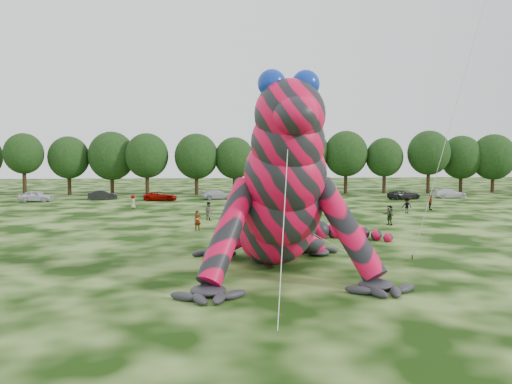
{
  "coord_description": "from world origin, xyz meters",
  "views": [
    {
      "loc": [
        -8.1,
        -20.41,
        5.84
      ],
      "look_at": [
        -5.65,
        5.76,
        4.0
      ],
      "focal_mm": 35.0,
      "sensor_mm": 36.0,
      "label": 1
    }
  ],
  "objects_px": {
    "tree_7": "(196,164)",
    "spectator_3": "(430,202)",
    "spectator_2": "(407,206)",
    "tree_4": "(69,166)",
    "car_0": "(36,196)",
    "car_5": "(325,194)",
    "tree_13": "(429,162)",
    "car_2": "(161,196)",
    "tree_5": "(112,163)",
    "tree_8": "(234,166)",
    "tree_10": "(306,161)",
    "tree_14": "(461,164)",
    "spectator_1": "(209,211)",
    "tree_9": "(268,167)",
    "car_7": "(449,193)",
    "tree_11": "(346,162)",
    "car_1": "(103,195)",
    "car_3": "(218,195)",
    "spectator_4": "(133,202)",
    "tree_12": "(384,166)",
    "spectator_0": "(198,221)",
    "spectator_5": "(390,215)",
    "car_4": "(282,195)",
    "tree_3": "(24,165)",
    "tree_6": "(147,164)",
    "car_6": "(404,195)"
  },
  "relations": [
    {
      "from": "tree_7",
      "to": "spectator_3",
      "type": "distance_m",
      "value": 36.04
    },
    {
      "from": "tree_7",
      "to": "spectator_2",
      "type": "distance_m",
      "value": 35.52
    },
    {
      "from": "tree_4",
      "to": "car_0",
      "type": "height_order",
      "value": "tree_4"
    },
    {
      "from": "car_5",
      "to": "tree_13",
      "type": "bearing_deg",
      "value": -76.03
    },
    {
      "from": "tree_7",
      "to": "car_2",
      "type": "relative_size",
      "value": 2.11
    },
    {
      "from": "tree_5",
      "to": "tree_8",
      "type": "height_order",
      "value": "tree_5"
    },
    {
      "from": "tree_8",
      "to": "tree_10",
      "type": "bearing_deg",
      "value": 7.81
    },
    {
      "from": "tree_5",
      "to": "spectator_2",
      "type": "bearing_deg",
      "value": -39.16
    },
    {
      "from": "tree_14",
      "to": "car_2",
      "type": "xyz_separation_m",
      "value": [
        -48.11,
        -11.71,
        -4.08
      ]
    },
    {
      "from": "spectator_1",
      "to": "tree_9",
      "type": "bearing_deg",
      "value": -59.42
    },
    {
      "from": "tree_10",
      "to": "spectator_2",
      "type": "xyz_separation_m",
      "value": [
        4.95,
        -29.03,
        -4.44
      ]
    },
    {
      "from": "tree_14",
      "to": "car_7",
      "type": "height_order",
      "value": "tree_14"
    },
    {
      "from": "spectator_3",
      "to": "tree_8",
      "type": "bearing_deg",
      "value": 56.18
    },
    {
      "from": "tree_11",
      "to": "car_1",
      "type": "bearing_deg",
      "value": -166.73
    },
    {
      "from": "tree_10",
      "to": "spectator_3",
      "type": "height_order",
      "value": "tree_10"
    },
    {
      "from": "tree_7",
      "to": "car_3",
      "type": "bearing_deg",
      "value": -68.93
    },
    {
      "from": "tree_11",
      "to": "spectator_2",
      "type": "height_order",
      "value": "tree_11"
    },
    {
      "from": "tree_10",
      "to": "spectator_2",
      "type": "height_order",
      "value": "tree_10"
    },
    {
      "from": "spectator_2",
      "to": "spectator_4",
      "type": "height_order",
      "value": "spectator_2"
    },
    {
      "from": "tree_11",
      "to": "tree_12",
      "type": "distance_m",
      "value": 6.27
    },
    {
      "from": "tree_12",
      "to": "spectator_4",
      "type": "distance_m",
      "value": 42.4
    },
    {
      "from": "tree_9",
      "to": "tree_11",
      "type": "xyz_separation_m",
      "value": [
        12.72,
        0.85,
        0.7
      ]
    },
    {
      "from": "tree_5",
      "to": "spectator_0",
      "type": "height_order",
      "value": "tree_5"
    },
    {
      "from": "tree_5",
      "to": "spectator_1",
      "type": "xyz_separation_m",
      "value": [
        14.93,
        -32.73,
        -4.04
      ]
    },
    {
      "from": "car_5",
      "to": "car_7",
      "type": "distance_m",
      "value": 17.9
    },
    {
      "from": "tree_10",
      "to": "tree_8",
      "type": "bearing_deg",
      "value": -172.19
    },
    {
      "from": "car_0",
      "to": "spectator_0",
      "type": "distance_m",
      "value": 35.47
    },
    {
      "from": "car_7",
      "to": "tree_5",
      "type": "bearing_deg",
      "value": 75.91
    },
    {
      "from": "car_5",
      "to": "spectator_5",
      "type": "relative_size",
      "value": 2.29
    },
    {
      "from": "car_4",
      "to": "spectator_4",
      "type": "relative_size",
      "value": 2.66
    },
    {
      "from": "car_1",
      "to": "car_2",
      "type": "distance_m",
      "value": 8.51
    },
    {
      "from": "tree_8",
      "to": "tree_11",
      "type": "height_order",
      "value": "tree_11"
    },
    {
      "from": "tree_4",
      "to": "tree_11",
      "type": "distance_m",
      "value": 43.43
    },
    {
      "from": "tree_3",
      "to": "spectator_5",
      "type": "xyz_separation_m",
      "value": [
        43.05,
        -36.07,
        -3.87
      ]
    },
    {
      "from": "tree_12",
      "to": "spectator_4",
      "type": "height_order",
      "value": "tree_12"
    },
    {
      "from": "tree_7",
      "to": "tree_8",
      "type": "xyz_separation_m",
      "value": [
        5.86,
        0.18,
        -0.27
      ]
    },
    {
      "from": "car_7",
      "to": "car_1",
      "type": "bearing_deg",
      "value": 86.03
    },
    {
      "from": "tree_10",
      "to": "tree_14",
      "type": "distance_m",
      "value": 26.07
    },
    {
      "from": "car_0",
      "to": "spectator_3",
      "type": "bearing_deg",
      "value": -102.18
    },
    {
      "from": "tree_9",
      "to": "tree_13",
      "type": "relative_size",
      "value": 0.86
    },
    {
      "from": "tree_8",
      "to": "spectator_5",
      "type": "height_order",
      "value": "tree_8"
    },
    {
      "from": "tree_4",
      "to": "tree_7",
      "type": "relative_size",
      "value": 0.96
    },
    {
      "from": "car_7",
      "to": "spectator_5",
      "type": "bearing_deg",
      "value": 143.36
    },
    {
      "from": "tree_4",
      "to": "car_4",
      "type": "distance_m",
      "value": 33.92
    },
    {
      "from": "car_5",
      "to": "tree_6",
      "type": "bearing_deg",
      "value": 62.18
    },
    {
      "from": "spectator_2",
      "to": "car_5",
      "type": "bearing_deg",
      "value": -74.88
    },
    {
      "from": "tree_5",
      "to": "tree_11",
      "type": "relative_size",
      "value": 0.97
    },
    {
      "from": "tree_8",
      "to": "car_2",
      "type": "xyz_separation_m",
      "value": [
        -10.43,
        -9.97,
        -3.85
      ]
    },
    {
      "from": "car_6",
      "to": "car_7",
      "type": "height_order",
      "value": "car_7"
    },
    {
      "from": "tree_9",
      "to": "tree_10",
      "type": "relative_size",
      "value": 0.83
    }
  ]
}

